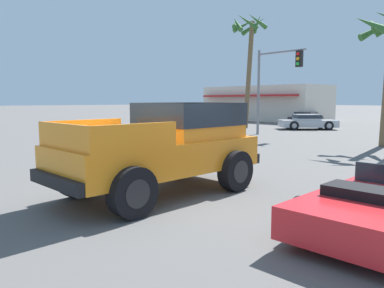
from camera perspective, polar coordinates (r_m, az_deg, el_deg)
name	(u,v)px	position (r m, az deg, el deg)	size (l,w,h in m)	color
ground_plane	(156,196)	(8.55, -5.55, -7.87)	(320.00, 320.00, 0.00)	#5B5956
orange_pickup_truck	(170,142)	(8.72, -3.32, 0.29)	(2.61, 5.15, 2.08)	orange
parked_car_silver	(307,122)	(29.19, 17.16, 3.29)	(4.05, 4.25, 1.12)	#B7BABF
parked_car_dark	(306,118)	(36.24, 16.98, 3.87)	(2.65, 4.81, 1.09)	#232328
traffic_light_main	(276,75)	(23.22, 12.67, 10.21)	(3.33, 0.38, 5.22)	slate
palm_tree_short	(248,44)	(29.72, 8.55, 14.80)	(2.67, 2.76, 8.52)	brown
storefront_building	(264,103)	(41.71, 10.98, 6.11)	(13.47, 6.32, 3.65)	beige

